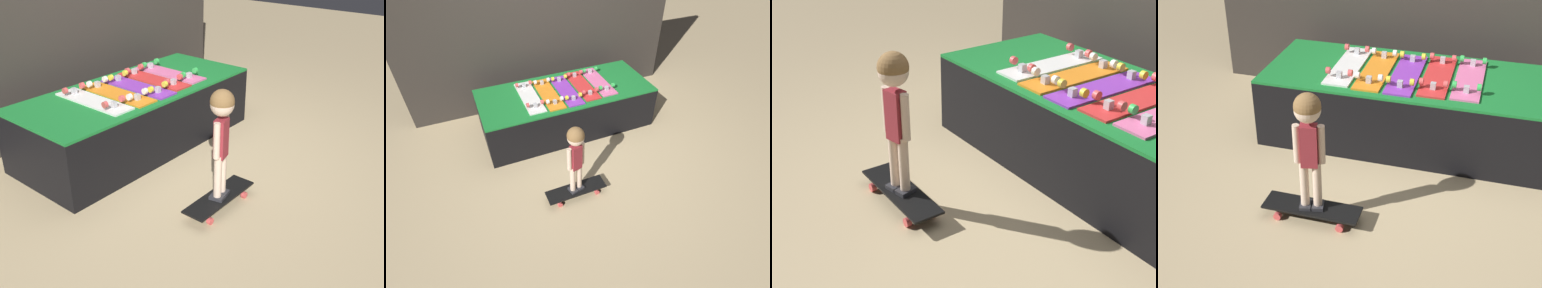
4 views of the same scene
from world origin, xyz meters
The scene contains 9 objects.
ground_plane centered at (0.00, 0.00, 0.00)m, with size 16.00×16.00×0.00m, color tan.
display_rack centered at (0.00, 0.57, 0.28)m, with size 2.24×0.94×0.57m.
skateboard_white_on_rack centered at (-0.48, 0.57, 0.58)m, with size 0.21×0.77×0.09m.
skateboard_orange_on_rack centered at (-0.24, 0.55, 0.58)m, with size 0.21×0.77×0.09m.
skateboard_purple_on_rack centered at (0.00, 0.54, 0.58)m, with size 0.21×0.77×0.09m.
skateboard_red_on_rack centered at (0.24, 0.58, 0.58)m, with size 0.21×0.77×0.09m.
skateboard_pink_on_rack centered at (0.48, 0.59, 0.58)m, with size 0.21×0.77×0.09m.
skateboard_on_floor centered at (-0.37, -0.65, 0.07)m, with size 0.65×0.19×0.09m.
child centered at (-0.37, -0.65, 0.67)m, with size 0.20×0.17×0.83m.
Camera 1 is at (-2.66, -2.26, 1.91)m, focal length 42.00 mm.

